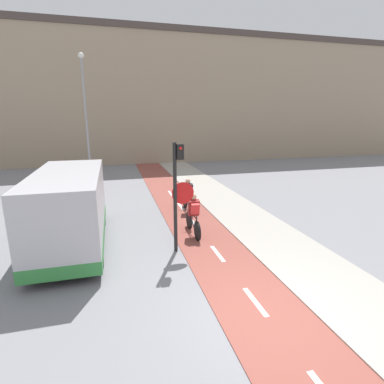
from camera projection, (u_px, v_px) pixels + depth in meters
name	position (u px, v px, depth m)	size (l,w,h in m)	color
ground_plane	(266.00, 316.00, 6.23)	(120.00, 120.00, 0.00)	gray
bike_lane	(266.00, 316.00, 6.23)	(2.02, 60.00, 0.02)	brown
sidewalk_strip	(354.00, 299.00, 6.77)	(2.40, 60.00, 0.05)	#A8A399
building_row_background	(142.00, 98.00, 27.16)	(60.00, 5.20, 11.24)	gray
traffic_light_pole	(178.00, 186.00, 8.77)	(0.67, 0.25, 3.33)	black
street_lamp_far	(85.00, 106.00, 18.94)	(0.36, 0.36, 7.82)	gray
cyclist_near	(193.00, 216.00, 10.34)	(0.46, 1.78, 1.49)	black
cyclist_far	(188.00, 197.00, 12.92)	(0.46, 1.71, 1.46)	black
van	(70.00, 210.00, 9.37)	(1.94, 5.28, 2.40)	#B7B7BC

